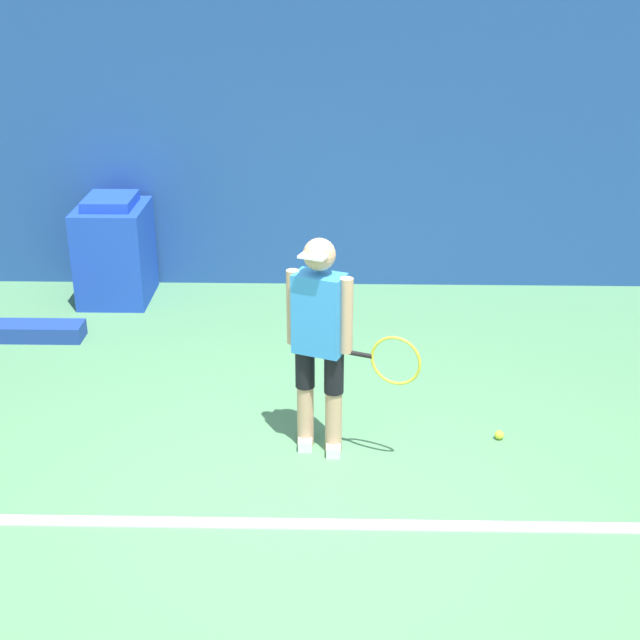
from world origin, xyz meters
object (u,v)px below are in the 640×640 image
tennis_player (322,337)px  tennis_ball (499,435)px  equipment_bag (36,331)px  covered_chair (115,251)px

tennis_player → tennis_ball: tennis_player is taller
equipment_bag → covered_chair: bearing=62.8°
covered_chair → equipment_bag: bearing=-117.2°
tennis_ball → covered_chair: covered_chair is taller
tennis_ball → equipment_bag: size_ratio=0.08×
tennis_ball → tennis_player: bearing=-173.5°
tennis_player → equipment_bag: (-2.66, 1.85, -0.80)m
tennis_player → covered_chair: size_ratio=1.48×
covered_chair → equipment_bag: covered_chair is taller
covered_chair → equipment_bag: size_ratio=1.24×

